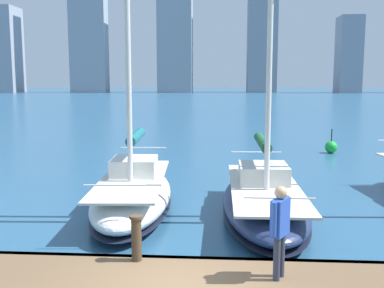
# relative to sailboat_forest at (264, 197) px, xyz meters

# --- Properties ---
(dock_pier) EXTENTS (28.00, 2.80, 0.60)m
(dock_pier) POSITION_rel_sailboat_forest_xyz_m (2.01, 5.97, -0.09)
(dock_pier) COLOR brown
(dock_pier) RESTS_ON ground
(city_skyline) EXTENTS (169.90, 18.02, 54.71)m
(city_skyline) POSITION_rel_sailboat_forest_xyz_m (5.77, -157.29, 23.38)
(city_skyline) COLOR #9CA1AC
(city_skyline) RESTS_ON ground
(sailboat_forest) EXTENTS (2.50, 7.37, 11.93)m
(sailboat_forest) POSITION_rel_sailboat_forest_xyz_m (0.00, 0.00, 0.00)
(sailboat_forest) COLOR navy
(sailboat_forest) RESTS_ON ground
(sailboat_teal) EXTENTS (2.75, 7.00, 12.34)m
(sailboat_teal) POSITION_rel_sailboat_forest_xyz_m (4.05, -0.28, 0.06)
(sailboat_teal) COLOR white
(sailboat_teal) RESTS_ON ground
(person_blue_shirt) EXTENTS (0.39, 0.55, 1.69)m
(person_blue_shirt) POSITION_rel_sailboat_forest_xyz_m (0.25, 5.59, 0.98)
(person_blue_shirt) COLOR #2D3347
(person_blue_shirt) RESTS_ON dock_pier
(mooring_post) EXTENTS (0.26, 0.26, 0.91)m
(mooring_post) POSITION_rel_sailboat_forest_xyz_m (2.94, 4.96, 0.44)
(mooring_post) COLOR #423323
(mooring_post) RESTS_ON dock_pier
(channel_buoy) EXTENTS (0.70, 0.70, 1.40)m
(channel_buoy) POSITION_rel_sailboat_forest_xyz_m (-5.00, -12.71, -0.28)
(channel_buoy) COLOR green
(channel_buoy) RESTS_ON ground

